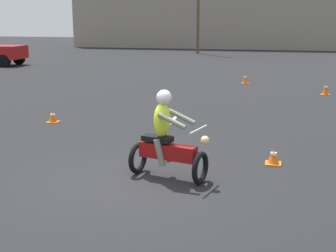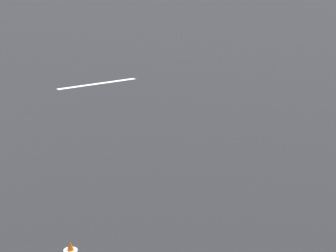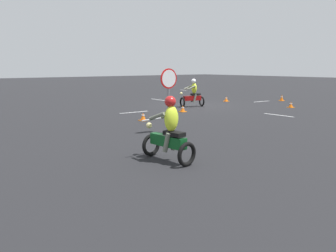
# 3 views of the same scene
# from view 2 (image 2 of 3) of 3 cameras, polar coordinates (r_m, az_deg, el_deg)

# --- Properties ---
(lane_stripe_n) EXTENTS (0.14, 1.61, 0.01)m
(lane_stripe_n) POSITION_cam_2_polar(r_m,az_deg,el_deg) (12.62, -6.19, 3.68)
(lane_stripe_n) COLOR silver
(lane_stripe_n) RESTS_ON ground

